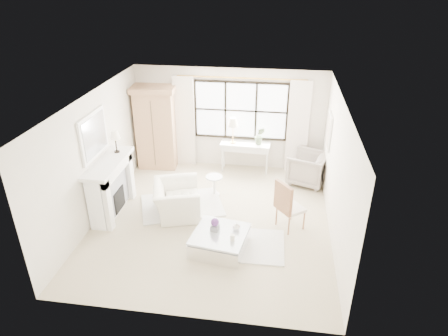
{
  "coord_description": "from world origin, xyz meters",
  "views": [
    {
      "loc": [
        1.31,
        -7.18,
        4.95
      ],
      "look_at": [
        0.23,
        0.2,
        1.18
      ],
      "focal_mm": 32.0,
      "sensor_mm": 36.0,
      "label": 1
    }
  ],
  "objects_px": {
    "console_table": "(245,157)",
    "club_armchair": "(177,200)",
    "armoire": "(156,127)",
    "coffee_table": "(220,241)"
  },
  "relations": [
    {
      "from": "console_table",
      "to": "club_armchair",
      "type": "xyz_separation_m",
      "value": [
        -1.28,
        -2.33,
        -0.04
      ]
    },
    {
      "from": "console_table",
      "to": "armoire",
      "type": "bearing_deg",
      "value": -176.15
    },
    {
      "from": "armoire",
      "to": "console_table",
      "type": "height_order",
      "value": "armoire"
    },
    {
      "from": "armoire",
      "to": "club_armchair",
      "type": "relative_size",
      "value": 2.01
    },
    {
      "from": "club_armchair",
      "to": "console_table",
      "type": "bearing_deg",
      "value": -44.46
    },
    {
      "from": "club_armchair",
      "to": "coffee_table",
      "type": "relative_size",
      "value": 0.98
    },
    {
      "from": "armoire",
      "to": "club_armchair",
      "type": "bearing_deg",
      "value": -68.41
    },
    {
      "from": "console_table",
      "to": "coffee_table",
      "type": "relative_size",
      "value": 1.16
    },
    {
      "from": "club_armchair",
      "to": "armoire",
      "type": "bearing_deg",
      "value": 10.13
    },
    {
      "from": "armoire",
      "to": "console_table",
      "type": "bearing_deg",
      "value": -3.23
    }
  ]
}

